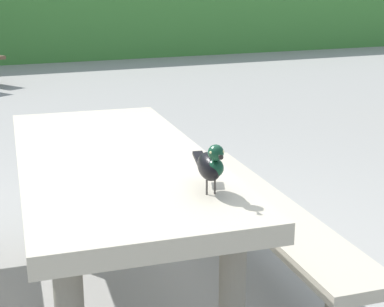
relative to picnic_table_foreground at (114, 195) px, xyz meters
The scene contains 2 objects.
picnic_table_foreground is the anchor object (origin of this frame).
bird_grackle 0.70m from the picnic_table_foreground, 75.53° to the right, with size 0.09×0.29×0.18m.
Camera 1 is at (-0.79, -2.21, 1.40)m, focal length 54.47 mm.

